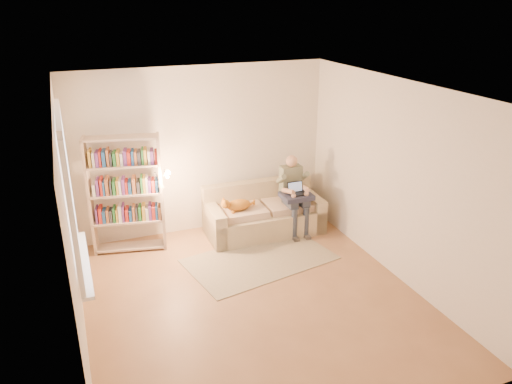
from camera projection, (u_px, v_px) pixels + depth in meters
name	position (u px, v px, depth m)	size (l,w,h in m)	color
floor	(254.00, 299.00, 6.24)	(4.50, 4.50, 0.00)	#8B603F
ceiling	(253.00, 91.00, 5.28)	(4.00, 4.50, 0.02)	white
wall_left	(71.00, 231.00, 5.08)	(0.02, 4.50, 2.60)	silver
wall_right	(398.00, 182.00, 6.43)	(0.02, 4.50, 2.60)	silver
wall_back	(201.00, 151.00, 7.71)	(4.00, 0.02, 2.60)	silver
wall_front	(359.00, 310.00, 3.81)	(4.00, 0.02, 2.60)	silver
window	(74.00, 216.00, 5.25)	(0.12, 1.52, 1.69)	white
sofa	(263.00, 215.00, 7.92)	(1.83, 0.85, 0.77)	tan
person	(294.00, 190.00, 7.79)	(0.34, 0.54, 1.24)	gray
cat	(239.00, 204.00, 7.57)	(0.58, 0.21, 0.21)	orange
blanket	(292.00, 196.00, 7.69)	(0.47, 0.38, 0.07)	#252941
laptop	(291.00, 191.00, 7.67)	(0.25, 0.21, 0.22)	black
bookshelf	(126.00, 189.00, 7.11)	(1.15, 0.54, 1.75)	tan
rug	(260.00, 259.00, 7.17)	(2.03, 1.20, 0.01)	gray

